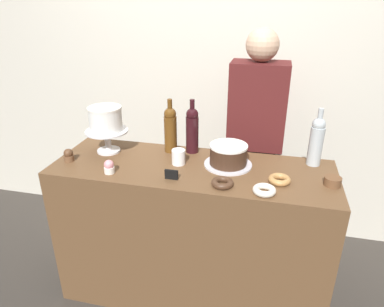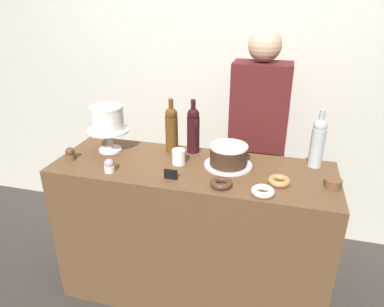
{
  "view_description": "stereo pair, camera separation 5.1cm",
  "coord_description": "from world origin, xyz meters",
  "px_view_note": "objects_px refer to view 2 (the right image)",
  "views": [
    {
      "loc": [
        0.4,
        -1.68,
        1.76
      ],
      "look_at": [
        0.0,
        0.0,
        0.98
      ],
      "focal_mm": 32.46,
      "sensor_mm": 36.0,
      "label": 1
    },
    {
      "loc": [
        0.45,
        -1.66,
        1.76
      ],
      "look_at": [
        0.0,
        0.0,
        0.98
      ],
      "focal_mm": 32.46,
      "sensor_mm": 36.0,
      "label": 2
    }
  ],
  "objects_px": {
    "wine_bottle_amber": "(172,129)",
    "donut_maple": "(279,181)",
    "barista_figure": "(256,148)",
    "chocolate_round_cake": "(229,155)",
    "cake_stand_pedestal": "(109,136)",
    "white_layer_cake": "(107,118)",
    "wine_bottle_clear": "(318,142)",
    "price_sign_chalkboard": "(171,174)",
    "donut_sugar": "(263,191)",
    "cookie_stack": "(333,183)",
    "donut_chocolate": "(221,183)",
    "wine_bottle_dark_red": "(193,129)",
    "cupcake_chocolate": "(70,154)",
    "cupcake_strawberry": "(109,166)",
    "coffee_cup_ceramic": "(179,157)"
  },
  "relations": [
    {
      "from": "price_sign_chalkboard",
      "to": "donut_sugar",
      "type": "bearing_deg",
      "value": -3.89
    },
    {
      "from": "cake_stand_pedestal",
      "to": "wine_bottle_dark_red",
      "type": "distance_m",
      "value": 0.51
    },
    {
      "from": "white_layer_cake",
      "to": "wine_bottle_amber",
      "type": "bearing_deg",
      "value": 14.41
    },
    {
      "from": "barista_figure",
      "to": "price_sign_chalkboard",
      "type": "bearing_deg",
      "value": -119.55
    },
    {
      "from": "cake_stand_pedestal",
      "to": "white_layer_cake",
      "type": "height_order",
      "value": "white_layer_cake"
    },
    {
      "from": "wine_bottle_amber",
      "to": "donut_maple",
      "type": "xyz_separation_m",
      "value": [
        0.65,
        -0.25,
        -0.13
      ]
    },
    {
      "from": "chocolate_round_cake",
      "to": "cookie_stack",
      "type": "xyz_separation_m",
      "value": [
        0.54,
        -0.1,
        -0.04
      ]
    },
    {
      "from": "cupcake_strawberry",
      "to": "donut_maple",
      "type": "distance_m",
      "value": 0.89
    },
    {
      "from": "wine_bottle_clear",
      "to": "cupcake_strawberry",
      "type": "distance_m",
      "value": 1.13
    },
    {
      "from": "barista_figure",
      "to": "cookie_stack",
      "type": "bearing_deg",
      "value": -52.49
    },
    {
      "from": "white_layer_cake",
      "to": "chocolate_round_cake",
      "type": "relative_size",
      "value": 0.94
    },
    {
      "from": "donut_sugar",
      "to": "donut_maple",
      "type": "bearing_deg",
      "value": 60.68
    },
    {
      "from": "wine_bottle_dark_red",
      "to": "donut_chocolate",
      "type": "height_order",
      "value": "wine_bottle_dark_red"
    },
    {
      "from": "donut_chocolate",
      "to": "barista_figure",
      "type": "relative_size",
      "value": 0.07
    },
    {
      "from": "cake_stand_pedestal",
      "to": "price_sign_chalkboard",
      "type": "bearing_deg",
      "value": -27.92
    },
    {
      "from": "chocolate_round_cake",
      "to": "wine_bottle_dark_red",
      "type": "relative_size",
      "value": 0.64
    },
    {
      "from": "cupcake_chocolate",
      "to": "donut_sugar",
      "type": "relative_size",
      "value": 0.66
    },
    {
      "from": "donut_maple",
      "to": "cupcake_chocolate",
      "type": "bearing_deg",
      "value": -179.1
    },
    {
      "from": "white_layer_cake",
      "to": "wine_bottle_clear",
      "type": "height_order",
      "value": "wine_bottle_clear"
    },
    {
      "from": "donut_maple",
      "to": "barista_figure",
      "type": "distance_m",
      "value": 0.61
    },
    {
      "from": "cake_stand_pedestal",
      "to": "chocolate_round_cake",
      "type": "height_order",
      "value": "cake_stand_pedestal"
    },
    {
      "from": "barista_figure",
      "to": "chocolate_round_cake",
      "type": "bearing_deg",
      "value": -105.1
    },
    {
      "from": "donut_sugar",
      "to": "barista_figure",
      "type": "bearing_deg",
      "value": 97.43
    },
    {
      "from": "wine_bottle_clear",
      "to": "barista_figure",
      "type": "bearing_deg",
      "value": 137.22
    },
    {
      "from": "wine_bottle_clear",
      "to": "cupcake_chocolate",
      "type": "xyz_separation_m",
      "value": [
        -1.36,
        -0.28,
        -0.11
      ]
    },
    {
      "from": "white_layer_cake",
      "to": "donut_sugar",
      "type": "distance_m",
      "value": 1.0
    },
    {
      "from": "cake_stand_pedestal",
      "to": "donut_maple",
      "type": "bearing_deg",
      "value": -8.81
    },
    {
      "from": "white_layer_cake",
      "to": "chocolate_round_cake",
      "type": "height_order",
      "value": "white_layer_cake"
    },
    {
      "from": "donut_sugar",
      "to": "donut_chocolate",
      "type": "height_order",
      "value": "same"
    },
    {
      "from": "price_sign_chalkboard",
      "to": "cupcake_chocolate",
      "type": "bearing_deg",
      "value": 173.3
    },
    {
      "from": "donut_chocolate",
      "to": "barista_figure",
      "type": "bearing_deg",
      "value": 80.42
    },
    {
      "from": "wine_bottle_dark_red",
      "to": "cake_stand_pedestal",
      "type": "bearing_deg",
      "value": -166.81
    },
    {
      "from": "wine_bottle_clear",
      "to": "wine_bottle_dark_red",
      "type": "relative_size",
      "value": 1.0
    },
    {
      "from": "coffee_cup_ceramic",
      "to": "wine_bottle_dark_red",
      "type": "bearing_deg",
      "value": 79.05
    },
    {
      "from": "white_layer_cake",
      "to": "barista_figure",
      "type": "height_order",
      "value": "barista_figure"
    },
    {
      "from": "wine_bottle_clear",
      "to": "donut_chocolate",
      "type": "distance_m",
      "value": 0.6
    },
    {
      "from": "wine_bottle_dark_red",
      "to": "cupcake_chocolate",
      "type": "xyz_separation_m",
      "value": [
        -0.66,
        -0.29,
        -0.11
      ]
    },
    {
      "from": "cupcake_strawberry",
      "to": "cookie_stack",
      "type": "bearing_deg",
      "value": 6.64
    },
    {
      "from": "donut_maple",
      "to": "coffee_cup_ceramic",
      "type": "relative_size",
      "value": 1.32
    },
    {
      "from": "chocolate_round_cake",
      "to": "donut_maple",
      "type": "bearing_deg",
      "value": -25.76
    },
    {
      "from": "coffee_cup_ceramic",
      "to": "barista_figure",
      "type": "distance_m",
      "value": 0.63
    },
    {
      "from": "donut_chocolate",
      "to": "wine_bottle_clear",
      "type": "bearing_deg",
      "value": 38.12
    },
    {
      "from": "donut_chocolate",
      "to": "price_sign_chalkboard",
      "type": "relative_size",
      "value": 1.6
    },
    {
      "from": "chocolate_round_cake",
      "to": "cupcake_chocolate",
      "type": "height_order",
      "value": "chocolate_round_cake"
    },
    {
      "from": "donut_chocolate",
      "to": "price_sign_chalkboard",
      "type": "height_order",
      "value": "price_sign_chalkboard"
    },
    {
      "from": "wine_bottle_dark_red",
      "to": "coffee_cup_ceramic",
      "type": "height_order",
      "value": "wine_bottle_dark_red"
    },
    {
      "from": "wine_bottle_dark_red",
      "to": "donut_maple",
      "type": "relative_size",
      "value": 2.91
    },
    {
      "from": "white_layer_cake",
      "to": "donut_maple",
      "type": "distance_m",
      "value": 1.04
    },
    {
      "from": "cake_stand_pedestal",
      "to": "wine_bottle_amber",
      "type": "bearing_deg",
      "value": 14.41
    },
    {
      "from": "chocolate_round_cake",
      "to": "wine_bottle_clear",
      "type": "height_order",
      "value": "wine_bottle_clear"
    }
  ]
}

